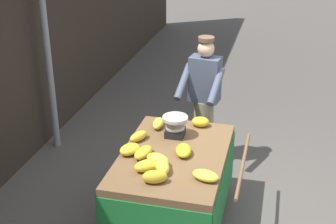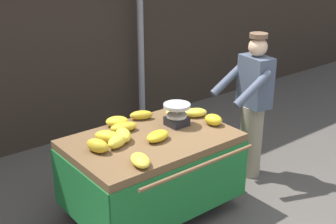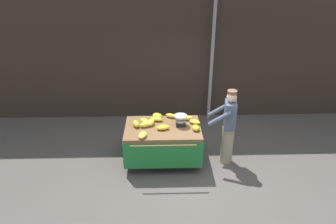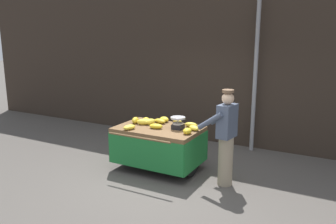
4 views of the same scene
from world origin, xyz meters
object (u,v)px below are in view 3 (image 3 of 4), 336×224
Objects in this scene: banana_cart at (163,136)px; banana_bunch_5 at (157,116)px; banana_bunch_0 at (143,135)px; banana_bunch_6 at (195,122)px; street_pole at (212,61)px; vendor_person at (228,127)px; banana_bunch_10 at (145,121)px; banana_bunch_9 at (145,124)px; banana_bunch_4 at (196,128)px; banana_bunch_2 at (187,118)px; banana_bunch_11 at (171,116)px; weighing_scale at (181,120)px; banana_bunch_1 at (163,127)px; banana_bunch_3 at (136,124)px; banana_bunch_8 at (151,123)px; banana_bunch_7 at (157,119)px.

banana_cart is 0.53m from banana_bunch_5.
banana_bunch_6 is at bearing 25.59° from banana_bunch_0.
banana_bunch_0 reaches higher than banana_cart.
street_pole is 14.43× the size of banana_bunch_5.
banana_bunch_10 is at bearing 172.41° from vendor_person.
banana_bunch_5 is 0.93× the size of banana_bunch_9.
banana_cart is at bearing 167.51° from banana_bunch_4.
banana_bunch_11 is at bearing 161.23° from banana_bunch_2.
banana_bunch_5 is 1.59m from vendor_person.
weighing_scale is (-0.93, -1.95, -0.71)m from street_pole.
weighing_scale reaches higher than banana_bunch_5.
banana_bunch_0 is 1.05× the size of banana_bunch_11.
banana_bunch_5 reaches higher than banana_bunch_11.
banana_bunch_1 is 0.48m from banana_bunch_10.
vendor_person is (1.80, 0.33, -0.03)m from banana_bunch_0.
banana_bunch_2 is 1.08× the size of banana_bunch_3.
banana_bunch_8 is at bearing -25.93° from banana_bunch_10.
banana_bunch_10 is at bearing -171.27° from banana_bunch_2.
banana_bunch_10 is (-1.08, 0.32, 0.00)m from banana_bunch_4.
vendor_person reaches higher than weighing_scale.
banana_cart is 8.16× the size of banana_bunch_4.
street_pole reaches higher than banana_bunch_9.
banana_bunch_4 is at bearing -15.06° from banana_bunch_8.
banana_bunch_10 is at bearing 178.08° from banana_bunch_6.
banana_bunch_11 is at bearing 130.46° from banana_bunch_4.
street_pole is 12.90× the size of banana_bunch_10.
banana_bunch_2 is at bearing 17.28° from banana_bunch_9.
banana_bunch_3 is at bearing 109.76° from banana_bunch_0.
banana_bunch_3 is at bearing 176.65° from vendor_person.
banana_bunch_0 is (-0.41, -0.40, 0.28)m from banana_cart.
banana_bunch_10 is (0.18, 0.12, -0.01)m from banana_bunch_3.
street_pole is 13.26× the size of banana_bunch_2.
banana_bunch_1 is 1.05× the size of banana_bunch_9.
vendor_person is at bearing -3.09° from banana_bunch_9.
banana_bunch_9 is 0.14m from banana_bunch_10.
weighing_scale is 0.43m from banana_bunch_1.
banana_bunch_2 is (0.55, 0.41, -0.00)m from banana_bunch_1.
banana_bunch_9 is (0.04, 0.42, 0.01)m from banana_bunch_0.
banana_bunch_5 is (-0.12, 0.54, 0.01)m from banana_bunch_1.
banana_bunch_1 is 0.41m from banana_bunch_7.
banana_bunch_6 is (-0.62, -1.90, -0.78)m from street_pole.
banana_bunch_9 reaches higher than banana_bunch_4.
vendor_person reaches higher than banana_bunch_10.
banana_bunch_7 is at bearing 166.91° from vendor_person.
banana_bunch_4 reaches higher than banana_bunch_1.
weighing_scale reaches higher than banana_bunch_9.
banana_bunch_9 is 0.15× the size of vendor_person.
banana_bunch_1 is at bearing -18.81° from banana_bunch_9.
weighing_scale is at bearing 3.79° from banana_bunch_9.
banana_bunch_1 is at bearing 35.75° from banana_bunch_0.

